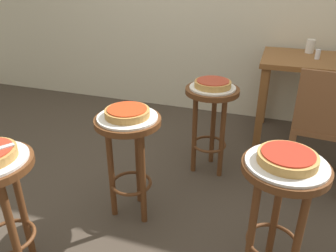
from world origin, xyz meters
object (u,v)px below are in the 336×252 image
(stool_leftside, at_px, (129,145))
(pizza_rear, at_px, (213,84))
(cup_far_edge, at_px, (310,46))
(pizza_middle, at_px, (288,158))
(stool_middle, at_px, (280,197))
(pizza_leftside, at_px, (128,112))
(dining_table, at_px, (313,75))
(stool_rear, at_px, (211,111))
(serving_plate_leftside, at_px, (128,117))
(serving_plate_rear, at_px, (213,88))
(condiment_shaker, at_px, (318,54))
(wooden_chair, at_px, (325,124))
(serving_plate_middle, at_px, (286,164))

(stool_leftside, bearing_deg, pizza_rear, 61.71)
(pizza_rear, height_order, cup_far_edge, cup_far_edge)
(pizza_middle, height_order, stool_leftside, pizza_middle)
(stool_middle, xyz_separation_m, cup_far_edge, (0.14, 1.77, 0.31))
(pizza_rear, bearing_deg, pizza_leftside, -118.29)
(stool_leftside, height_order, cup_far_edge, cup_far_edge)
(pizza_leftside, bearing_deg, dining_table, 53.28)
(stool_rear, bearing_deg, serving_plate_leftside, -118.29)
(serving_plate_rear, height_order, pizza_rear, pizza_rear)
(cup_far_edge, bearing_deg, stool_leftside, -122.15)
(cup_far_edge, relative_size, condiment_shaker, 1.47)
(serving_plate_rear, bearing_deg, pizza_leftside, -118.29)
(stool_middle, xyz_separation_m, pizza_leftside, (-0.84, 0.22, 0.21))
(pizza_leftside, distance_m, wooden_chair, 1.31)
(stool_middle, distance_m, pizza_rear, 1.01)
(stool_leftside, bearing_deg, stool_rear, 61.71)
(serving_plate_middle, distance_m, cup_far_edge, 1.78)
(pizza_leftside, height_order, pizza_rear, same)
(pizza_leftside, bearing_deg, condiment_shaker, 52.79)
(serving_plate_middle, xyz_separation_m, wooden_chair, (0.25, 0.91, -0.19))
(stool_rear, bearing_deg, serving_plate_middle, -59.70)
(pizza_leftside, distance_m, stool_rear, 0.75)
(stool_rear, bearing_deg, condiment_shaker, 46.38)
(cup_far_edge, xyz_separation_m, condiment_shaker, (0.05, -0.20, -0.02))
(stool_middle, height_order, stool_rear, same)
(dining_table, relative_size, wooden_chair, 0.99)
(stool_middle, xyz_separation_m, serving_plate_middle, (0.00, 0.00, 0.18))
(serving_plate_middle, height_order, serving_plate_rear, same)
(serving_plate_middle, xyz_separation_m, condiment_shaker, (0.19, 1.57, 0.12))
(stool_middle, bearing_deg, pizza_middle, 0.00)
(stool_middle, distance_m, pizza_middle, 0.21)
(condiment_shaker, bearing_deg, stool_rear, -133.62)
(pizza_rear, bearing_deg, dining_table, 47.31)
(cup_far_edge, bearing_deg, serving_plate_middle, -94.54)
(stool_middle, bearing_deg, condiment_shaker, 83.04)
(pizza_leftside, height_order, dining_table, dining_table)
(serving_plate_rear, bearing_deg, wooden_chair, 4.69)
(stool_middle, distance_m, condiment_shaker, 1.61)
(serving_plate_leftside, distance_m, serving_plate_rear, 0.72)
(pizza_middle, xyz_separation_m, wooden_chair, (0.25, 0.91, -0.22))
(serving_plate_rear, bearing_deg, stool_rear, -90.00)
(serving_plate_middle, height_order, stool_leftside, serving_plate_middle)
(stool_middle, xyz_separation_m, pizza_middle, (0.00, 0.00, 0.21))
(pizza_leftside, relative_size, wooden_chair, 0.29)
(stool_leftside, xyz_separation_m, serving_plate_rear, (0.34, 0.63, 0.18))
(pizza_rear, relative_size, wooden_chair, 0.29)
(pizza_middle, bearing_deg, condiment_shaker, 83.04)
(pizza_rear, bearing_deg, pizza_middle, -59.70)
(serving_plate_leftside, height_order, condiment_shaker, condiment_shaker)
(stool_middle, bearing_deg, stool_leftside, 165.49)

